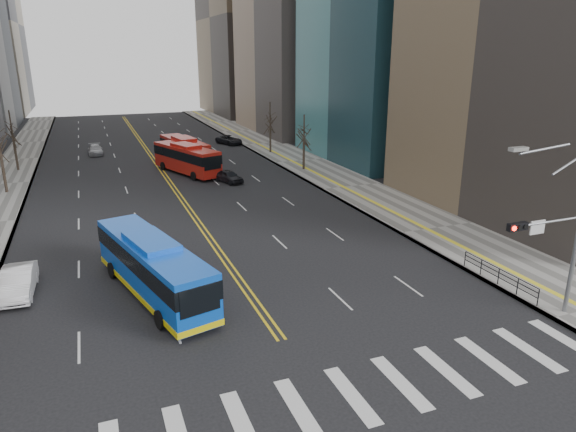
% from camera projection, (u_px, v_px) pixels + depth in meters
% --- Properties ---
extents(ground, '(220.00, 220.00, 0.00)m').
position_uv_depth(ground, '(326.00, 402.00, 20.73)').
color(ground, black).
extents(sidewalk_right, '(7.00, 130.00, 0.15)m').
position_uv_depth(sidewalk_right, '(299.00, 161.00, 66.72)').
color(sidewalk_right, slate).
rests_on(sidewalk_right, ground).
extents(sidewalk_left, '(5.00, 130.00, 0.15)m').
position_uv_depth(sidewalk_left, '(6.00, 184.00, 54.94)').
color(sidewalk_left, slate).
rests_on(sidewalk_left, ground).
extents(crosswalk, '(26.70, 4.00, 0.01)m').
position_uv_depth(crosswalk, '(326.00, 402.00, 20.73)').
color(crosswalk, silver).
rests_on(crosswalk, ground).
extents(centerline, '(0.55, 100.00, 0.01)m').
position_uv_depth(centerline, '(152.00, 157.00, 69.55)').
color(centerline, gold).
rests_on(centerline, ground).
extents(signal_mast, '(5.37, 0.37, 9.39)m').
position_uv_depth(signal_mast, '(558.00, 232.00, 25.80)').
color(signal_mast, gray).
rests_on(signal_mast, ground).
extents(pedestrian_railing, '(0.06, 6.06, 1.02)m').
position_uv_depth(pedestrian_railing, '(499.00, 274.00, 30.76)').
color(pedestrian_railing, black).
rests_on(pedestrian_railing, sidewalk_right).
extents(street_trees, '(35.20, 47.20, 7.60)m').
position_uv_depth(street_trees, '(97.00, 150.00, 47.44)').
color(street_trees, '#2D251C').
rests_on(street_trees, ground).
extents(blue_bus, '(5.47, 12.28, 3.50)m').
position_uv_depth(blue_bus, '(153.00, 266.00, 29.39)').
color(blue_bus, blue).
rests_on(blue_bus, ground).
extents(red_bus_near, '(6.11, 11.20, 3.49)m').
position_uv_depth(red_bus_near, '(187.00, 157.00, 59.49)').
color(red_bus_near, red).
rests_on(red_bus_near, ground).
extents(red_bus_far, '(4.46, 11.45, 3.54)m').
position_uv_depth(red_bus_far, '(184.00, 150.00, 63.94)').
color(red_bus_far, red).
rests_on(red_bus_far, ground).
extents(car_white, '(1.85, 4.86, 1.58)m').
position_uv_depth(car_white, '(18.00, 282.00, 29.75)').
color(car_white, silver).
rests_on(car_white, ground).
extents(car_dark_mid, '(2.86, 4.23, 1.34)m').
position_uv_depth(car_dark_mid, '(229.00, 176.00, 55.78)').
color(car_dark_mid, black).
rests_on(car_dark_mid, ground).
extents(car_silver, '(1.97, 4.64, 1.33)m').
position_uv_depth(car_silver, '(95.00, 150.00, 71.14)').
color(car_silver, '#9F9EA3').
rests_on(car_silver, ground).
extents(car_dark_far, '(3.79, 5.36, 1.36)m').
position_uv_depth(car_dark_far, '(229.00, 140.00, 79.29)').
color(car_dark_far, black).
rests_on(car_dark_far, ground).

